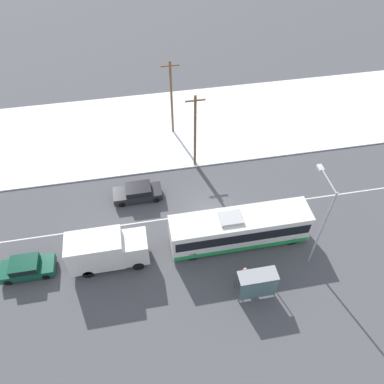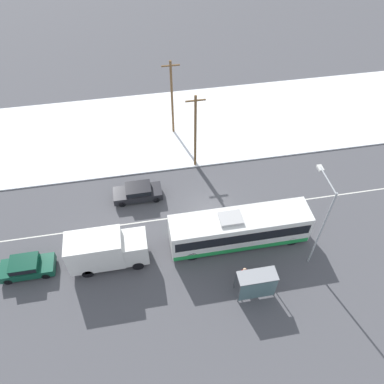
{
  "view_description": "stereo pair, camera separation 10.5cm",
  "coord_description": "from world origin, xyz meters",
  "px_view_note": "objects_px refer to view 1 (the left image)",
  "views": [
    {
      "loc": [
        -5.22,
        -20.72,
        26.22
      ],
      "look_at": [
        -1.17,
        1.52,
        1.4
      ],
      "focal_mm": 35.0,
      "sensor_mm": 36.0,
      "label": 1
    },
    {
      "loc": [
        -5.12,
        -20.74,
        26.22
      ],
      "look_at": [
        -1.17,
        1.52,
        1.4
      ],
      "focal_mm": 35.0,
      "sensor_mm": 36.0,
      "label": 2
    }
  ],
  "objects_px": {
    "streetlamp": "(322,216)",
    "utility_pole_roadside": "(195,132)",
    "box_truck": "(106,250)",
    "pedestrian_at_stop": "(244,273)",
    "utility_pole_snowlot": "(172,98)",
    "city_bus": "(240,229)",
    "bus_shelter": "(258,284)",
    "sedan_car": "(138,192)",
    "parked_car_near_truck": "(27,267)"
  },
  "relations": [
    {
      "from": "streetlamp",
      "to": "utility_pole_roadside",
      "type": "bearing_deg",
      "value": 119.84
    },
    {
      "from": "box_truck",
      "to": "pedestrian_at_stop",
      "type": "bearing_deg",
      "value": -19.04
    },
    {
      "from": "box_truck",
      "to": "streetlamp",
      "type": "distance_m",
      "value": 16.39
    },
    {
      "from": "streetlamp",
      "to": "utility_pole_roadside",
      "type": "relative_size",
      "value": 1.01
    },
    {
      "from": "pedestrian_at_stop",
      "to": "utility_pole_snowlot",
      "type": "relative_size",
      "value": 0.21
    },
    {
      "from": "city_bus",
      "to": "bus_shelter",
      "type": "xyz_separation_m",
      "value": [
        0.0,
        -5.09,
        0.06
      ]
    },
    {
      "from": "streetlamp",
      "to": "pedestrian_at_stop",
      "type": "bearing_deg",
      "value": -167.05
    },
    {
      "from": "bus_shelter",
      "to": "utility_pole_snowlot",
      "type": "height_order",
      "value": "utility_pole_snowlot"
    },
    {
      "from": "sedan_car",
      "to": "parked_car_near_truck",
      "type": "bearing_deg",
      "value": 34.73
    },
    {
      "from": "box_truck",
      "to": "parked_car_near_truck",
      "type": "bearing_deg",
      "value": 178.2
    },
    {
      "from": "city_bus",
      "to": "parked_car_near_truck",
      "type": "distance_m",
      "value": 17.06
    },
    {
      "from": "bus_shelter",
      "to": "utility_pole_roadside",
      "type": "bearing_deg",
      "value": 97.26
    },
    {
      "from": "utility_pole_roadside",
      "to": "utility_pole_snowlot",
      "type": "bearing_deg",
      "value": 103.84
    },
    {
      "from": "pedestrian_at_stop",
      "to": "bus_shelter",
      "type": "distance_m",
      "value": 1.56
    },
    {
      "from": "bus_shelter",
      "to": "city_bus",
      "type": "bearing_deg",
      "value": 90.02
    },
    {
      "from": "city_bus",
      "to": "utility_pole_snowlot",
      "type": "bearing_deg",
      "value": 102.03
    },
    {
      "from": "streetlamp",
      "to": "utility_pole_snowlot",
      "type": "height_order",
      "value": "utility_pole_snowlot"
    },
    {
      "from": "utility_pole_snowlot",
      "to": "streetlamp",
      "type": "bearing_deg",
      "value": -64.84
    },
    {
      "from": "box_truck",
      "to": "sedan_car",
      "type": "height_order",
      "value": "box_truck"
    },
    {
      "from": "utility_pole_snowlot",
      "to": "box_truck",
      "type": "bearing_deg",
      "value": -115.55
    },
    {
      "from": "parked_car_near_truck",
      "to": "streetlamp",
      "type": "distance_m",
      "value": 22.71
    },
    {
      "from": "parked_car_near_truck",
      "to": "sedan_car",
      "type": "bearing_deg",
      "value": 34.73
    },
    {
      "from": "box_truck",
      "to": "parked_car_near_truck",
      "type": "xyz_separation_m",
      "value": [
        -6.27,
        0.2,
        -0.97
      ]
    },
    {
      "from": "box_truck",
      "to": "utility_pole_snowlot",
      "type": "distance_m",
      "value": 17.56
    },
    {
      "from": "city_bus",
      "to": "sedan_car",
      "type": "distance_m",
      "value": 10.12
    },
    {
      "from": "sedan_car",
      "to": "utility_pole_roadside",
      "type": "xyz_separation_m",
      "value": [
        5.98,
        3.43,
        3.47
      ]
    },
    {
      "from": "city_bus",
      "to": "utility_pole_snowlot",
      "type": "distance_m",
      "value": 16.0
    },
    {
      "from": "bus_shelter",
      "to": "utility_pole_snowlot",
      "type": "bearing_deg",
      "value": 99.11
    },
    {
      "from": "box_truck",
      "to": "bus_shelter",
      "type": "height_order",
      "value": "box_truck"
    },
    {
      "from": "sedan_car",
      "to": "utility_pole_snowlot",
      "type": "height_order",
      "value": "utility_pole_snowlot"
    },
    {
      "from": "city_bus",
      "to": "pedestrian_at_stop",
      "type": "xyz_separation_m",
      "value": [
        -0.58,
        -3.77,
        -0.54
      ]
    },
    {
      "from": "parked_car_near_truck",
      "to": "bus_shelter",
      "type": "distance_m",
      "value": 17.8
    },
    {
      "from": "sedan_car",
      "to": "bus_shelter",
      "type": "xyz_separation_m",
      "value": [
        7.87,
        -11.4,
        0.87
      ]
    },
    {
      "from": "parked_car_near_truck",
      "to": "city_bus",
      "type": "bearing_deg",
      "value": 0.17
    },
    {
      "from": "pedestrian_at_stop",
      "to": "utility_pole_snowlot",
      "type": "bearing_deg",
      "value": 98.02
    },
    {
      "from": "utility_pole_snowlot",
      "to": "utility_pole_roadside",
      "type": "bearing_deg",
      "value": -76.16
    },
    {
      "from": "utility_pole_snowlot",
      "to": "parked_car_near_truck",
      "type": "bearing_deg",
      "value": -131.67
    },
    {
      "from": "box_truck",
      "to": "streetlamp",
      "type": "bearing_deg",
      "value": -7.92
    },
    {
      "from": "sedan_car",
      "to": "bus_shelter",
      "type": "height_order",
      "value": "bus_shelter"
    },
    {
      "from": "bus_shelter",
      "to": "streetlamp",
      "type": "height_order",
      "value": "streetlamp"
    },
    {
      "from": "box_truck",
      "to": "utility_pole_roadside",
      "type": "xyz_separation_m",
      "value": [
        8.88,
        9.98,
        2.49
      ]
    },
    {
      "from": "city_bus",
      "to": "utility_pole_snowlot",
      "type": "relative_size",
      "value": 1.35
    },
    {
      "from": "parked_car_near_truck",
      "to": "utility_pole_snowlot",
      "type": "bearing_deg",
      "value": 48.33
    },
    {
      "from": "parked_car_near_truck",
      "to": "utility_pole_roadside",
      "type": "relative_size",
      "value": 0.5
    },
    {
      "from": "bus_shelter",
      "to": "utility_pole_roadside",
      "type": "distance_m",
      "value": 15.17
    },
    {
      "from": "bus_shelter",
      "to": "box_truck",
      "type": "bearing_deg",
      "value": 155.81
    },
    {
      "from": "sedan_car",
      "to": "streetlamp",
      "type": "bearing_deg",
      "value": 145.96
    },
    {
      "from": "pedestrian_at_stop",
      "to": "bus_shelter",
      "type": "bearing_deg",
      "value": -66.17
    },
    {
      "from": "parked_car_near_truck",
      "to": "utility_pole_snowlot",
      "type": "relative_size",
      "value": 0.48
    },
    {
      "from": "sedan_car",
      "to": "pedestrian_at_stop",
      "type": "relative_size",
      "value": 2.51
    }
  ]
}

